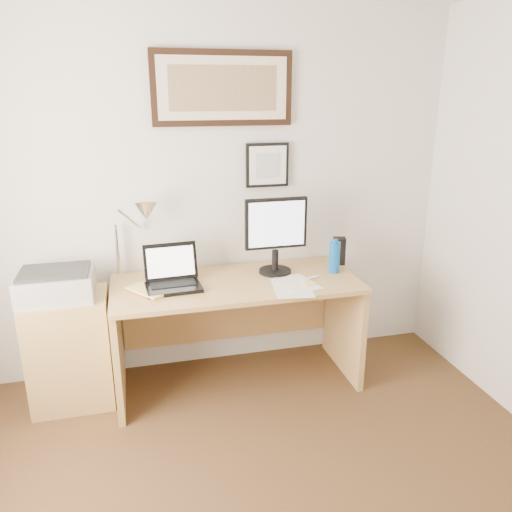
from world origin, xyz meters
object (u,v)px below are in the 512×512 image
object	(u,v)px
book	(139,294)
printer	(56,284)
water_bottle	(334,257)
laptop	(172,278)
side_cabinet	(71,350)
desk	(234,309)
lcd_monitor	(276,232)

from	to	relation	value
book	printer	distance (m)	0.51
water_bottle	laptop	distance (m)	1.10
side_cabinet	printer	distance (m)	0.45
water_bottle	printer	size ratio (longest dim) A/B	0.49
water_bottle	desk	size ratio (longest dim) A/B	0.13
desk	lcd_monitor	distance (m)	0.60
book	side_cabinet	bearing A→B (deg)	162.15
laptop	lcd_monitor	bearing A→B (deg)	6.53
book	printer	xyz separation A→B (m)	(-0.48, 0.14, 0.06)
laptop	lcd_monitor	world-z (taller)	lcd_monitor
printer	lcd_monitor	bearing A→B (deg)	1.90
desk	water_bottle	bearing A→B (deg)	-6.25
side_cabinet	book	distance (m)	0.61
side_cabinet	laptop	world-z (taller)	laptop
desk	laptop	size ratio (longest dim) A/B	4.51
side_cabinet	desk	world-z (taller)	desk
book	water_bottle	bearing A→B (deg)	4.54
side_cabinet	laptop	bearing A→B (deg)	-3.20
side_cabinet	printer	bearing A→B (deg)	-175.18
book	desk	xyz separation A→B (m)	(0.62, 0.18, -0.25)
book	desk	distance (m)	0.69
laptop	printer	xyz separation A→B (m)	(-0.70, 0.03, 0.01)
side_cabinet	laptop	size ratio (longest dim) A/B	2.06
desk	laptop	xyz separation A→B (m)	(-0.41, -0.07, 0.29)
side_cabinet	desk	size ratio (longest dim) A/B	0.46
water_bottle	printer	world-z (taller)	water_bottle
side_cabinet	book	xyz separation A→B (m)	(0.45, -0.14, 0.40)
water_bottle	printer	xyz separation A→B (m)	(-1.79, 0.04, -0.04)
desk	book	bearing A→B (deg)	-163.95
laptop	lcd_monitor	xyz separation A→B (m)	(0.70, 0.08, 0.23)
desk	printer	xyz separation A→B (m)	(-1.11, -0.04, 0.30)
book	desk	bearing A→B (deg)	16.05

